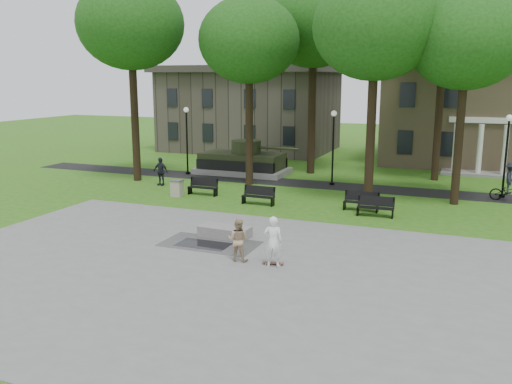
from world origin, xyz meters
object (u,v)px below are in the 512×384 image
skateboarder (273,242)px  cyclist (510,185)px  friend_watching (238,240)px  park_bench_0 (203,186)px  concrete_block (225,232)px  trash_bin (177,188)px

skateboarder → cyclist: size_ratio=0.86×
friend_watching → cyclist: 17.84m
park_bench_0 → concrete_block: bearing=-55.8°
park_bench_0 → cyclist: bearing=17.1°
skateboarder → trash_bin: 13.13m
skateboarder → park_bench_0: skateboarder is taller
cyclist → trash_bin: (-17.81, -5.70, -0.41)m
cyclist → park_bench_0: cyclist is taller
skateboarder → park_bench_0: (-8.06, 10.14, -0.44)m
cyclist → park_bench_0: (-16.57, -4.81, -0.37)m
friend_watching → skateboarder: bearing=169.9°
skateboarder → friend_watching: bearing=-20.5°
concrete_block → cyclist: cyclist is taller
concrete_block → trash_bin: size_ratio=2.29×
skateboarder → park_bench_0: bearing=-66.0°
skateboarder → park_bench_0: 12.96m
concrete_block → cyclist: 16.91m
concrete_block → park_bench_0: size_ratio=1.22×
concrete_block → trash_bin: 8.86m
cyclist → trash_bin: bearing=112.3°
friend_watching → park_bench_0: bearing=-60.6°
friend_watching → trash_bin: 12.03m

